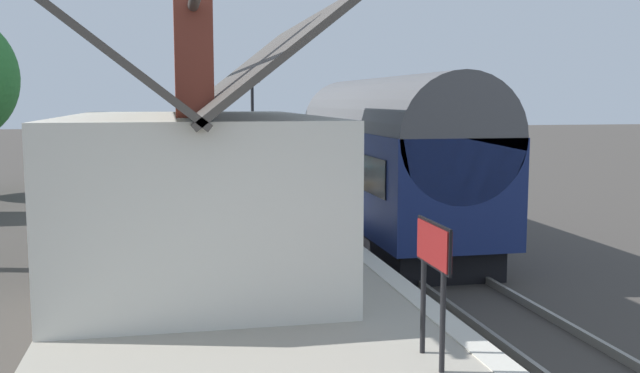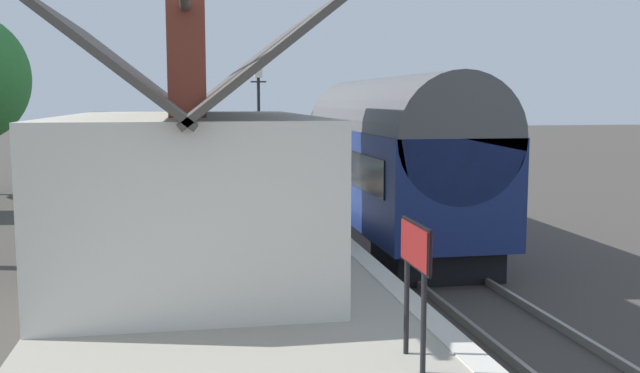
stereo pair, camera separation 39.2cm
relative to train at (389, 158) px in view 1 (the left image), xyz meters
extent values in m
plane|color=#423D38|center=(-1.70, 0.90, -2.22)|extent=(160.00, 160.00, 0.00)
cube|color=#A39B8C|center=(-1.70, 4.57, -1.79)|extent=(32.00, 5.34, 0.87)
cube|color=beige|center=(-1.70, 2.08, -1.35)|extent=(32.00, 0.36, 0.02)
cube|color=gray|center=(-1.70, -0.72, -2.15)|extent=(52.00, 0.08, 0.14)
cube|color=gray|center=(-1.70, 0.72, -2.15)|extent=(52.00, 0.08, 0.14)
cube|color=black|center=(-0.01, 0.00, -1.87)|extent=(9.03, 2.29, 0.70)
cube|color=navy|center=(-0.01, 0.00, -0.37)|extent=(9.81, 2.70, 2.30)
cylinder|color=#515154|center=(-0.01, 0.00, 0.78)|extent=(9.81, 2.65, 2.65)
cube|color=black|center=(-0.01, 1.36, -0.08)|extent=(8.34, 0.03, 0.80)
cylinder|color=black|center=(2.94, 0.00, -1.87)|extent=(0.70, 2.16, 0.70)
cylinder|color=black|center=(-2.95, 0.00, -1.87)|extent=(0.70, 2.16, 0.70)
cube|color=black|center=(4.92, 0.00, 0.03)|extent=(0.04, 2.16, 0.90)
cylinder|color=#F2EDCC|center=(4.94, 0.00, -0.94)|extent=(0.06, 0.24, 0.24)
cube|color=red|center=(4.98, 0.00, -1.40)|extent=(0.16, 2.56, 0.24)
cube|color=silver|center=(-5.40, 5.19, -0.05)|extent=(7.29, 4.08, 2.61)
cube|color=#47423D|center=(-5.40, 4.17, 2.06)|extent=(7.79, 2.30, 1.84)
cube|color=#47423D|center=(-5.40, 6.21, 2.06)|extent=(7.79, 2.30, 1.84)
cylinder|color=#47423D|center=(-5.40, 5.19, 2.87)|extent=(7.79, 0.16, 0.16)
cube|color=brown|center=(-6.86, 5.19, 2.60)|extent=(0.56, 0.56, 2.68)
cube|color=slate|center=(-4.35, 3.13, -0.30)|extent=(0.90, 0.06, 2.10)
cube|color=slate|center=(-5.75, 3.13, 0.35)|extent=(0.80, 0.05, 1.10)
cube|color=slate|center=(-2.95, 3.13, 0.35)|extent=(0.80, 0.05, 1.10)
cube|color=teal|center=(7.47, 4.21, -0.90)|extent=(1.42, 0.46, 0.06)
cube|color=teal|center=(7.48, 4.03, -0.67)|extent=(1.40, 0.17, 0.40)
cube|color=black|center=(6.91, 4.19, -1.13)|extent=(0.08, 0.36, 0.44)
cube|color=black|center=(8.03, 4.24, -1.13)|extent=(0.08, 0.36, 0.44)
cube|color=teal|center=(2.98, 3.96, -0.90)|extent=(1.41, 0.44, 0.06)
cube|color=teal|center=(2.99, 3.78, -0.67)|extent=(1.40, 0.15, 0.40)
cube|color=black|center=(2.42, 3.95, -1.13)|extent=(0.07, 0.36, 0.44)
cube|color=black|center=(3.54, 3.98, -1.13)|extent=(0.07, 0.36, 0.44)
cube|color=black|center=(9.91, 3.71, -1.17)|extent=(0.79, 0.32, 0.37)
ellipsoid|color=olive|center=(9.91, 3.71, -0.86)|extent=(0.71, 0.29, 0.29)
cylinder|color=#9E5138|center=(3.86, 5.40, -1.16)|extent=(0.39, 0.39, 0.38)
ellipsoid|color=olive|center=(3.86, 5.40, -0.77)|extent=(0.57, 0.57, 0.46)
cone|color=#D24B3A|center=(3.86, 5.40, -0.57)|extent=(0.10, 0.10, 0.23)
cylinder|color=black|center=(1.99, 2.74, -1.21)|extent=(0.33, 0.33, 0.28)
ellipsoid|color=olive|center=(1.99, 2.74, -0.94)|extent=(0.37, 0.37, 0.30)
cone|color=#C74435|center=(1.99, 2.74, -0.81)|extent=(0.08, 0.08, 0.15)
cylinder|color=black|center=(5.35, 2.95, 0.44)|extent=(0.10, 0.10, 3.59)
cylinder|color=black|center=(5.35, 2.95, 2.09)|extent=(0.05, 0.50, 0.05)
cube|color=beige|center=(5.35, 2.95, 2.38)|extent=(0.24, 0.24, 0.32)
cone|color=black|center=(5.35, 2.95, 2.60)|extent=(0.32, 0.32, 0.14)
cylinder|color=black|center=(-10.93, 2.79, -0.80)|extent=(0.06, 0.06, 1.10)
cylinder|color=black|center=(-10.33, 2.79, -0.80)|extent=(0.06, 0.06, 1.10)
cube|color=maroon|center=(-10.63, 2.79, -0.03)|extent=(0.90, 0.06, 0.44)
cube|color=black|center=(-10.63, 2.79, -0.03)|extent=(0.96, 0.03, 0.50)
camera|label=1|loc=(-17.85, 5.56, 1.53)|focal=40.34mm
camera|label=2|loc=(-17.93, 5.17, 1.53)|focal=40.34mm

